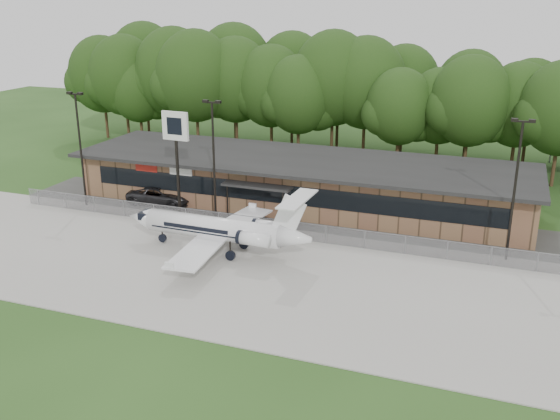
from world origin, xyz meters
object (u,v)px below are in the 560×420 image
at_px(suv, 160,196).
at_px(business_jet, 220,230).
at_px(terminal, 301,180).
at_px(pole_sign, 176,137).

bearing_deg(suv, business_jet, -136.18).
distance_m(terminal, pole_sign, 12.13).
relative_size(terminal, business_jet, 2.73).
bearing_deg(terminal, business_jet, -97.67).
relative_size(business_jet, pole_sign, 1.65).
bearing_deg(pole_sign, suv, 147.67).
bearing_deg(business_jet, terminal, 83.67).
height_order(business_jet, pole_sign, pole_sign).
distance_m(business_jet, suv, 13.17).
relative_size(business_jet, suv, 2.50).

